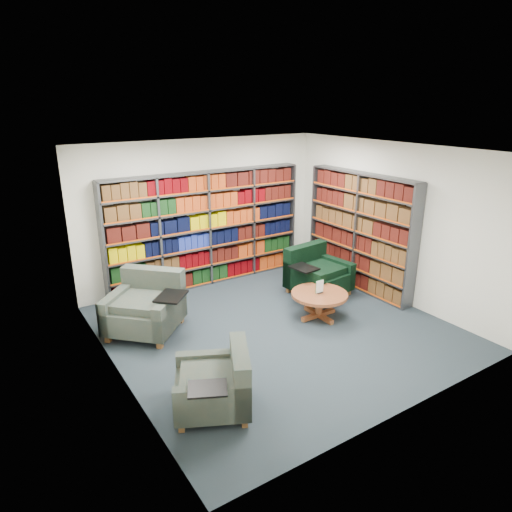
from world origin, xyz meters
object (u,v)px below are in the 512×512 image
chair_teal_left (147,307)px  chair_green_right (315,275)px  coffee_table (319,298)px  chair_teal_front (219,386)px

chair_teal_left → chair_green_right: (3.18, -0.29, -0.02)m
chair_green_right → coffee_table: bearing=-126.2°
chair_teal_left → coffee_table: size_ratio=1.54×
chair_teal_left → chair_green_right: bearing=-5.3°
chair_teal_left → coffee_table: 2.80m
chair_teal_left → chair_green_right: 3.19m
chair_teal_left → coffee_table: chair_teal_left is taller
chair_teal_left → coffee_table: (2.55, -1.16, -0.02)m
chair_teal_front → coffee_table: (2.55, 1.21, 0.04)m
chair_teal_left → chair_green_right: chair_teal_left is taller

